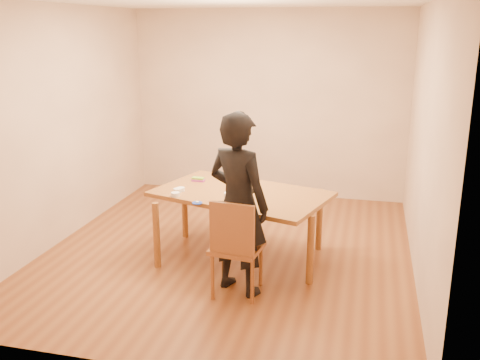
% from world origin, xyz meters
% --- Properties ---
extents(room_shell, '(4.00, 4.50, 2.70)m').
position_xyz_m(room_shell, '(0.00, 0.34, 1.35)').
color(room_shell, brown).
rests_on(room_shell, ground).
extents(dining_table, '(2.00, 1.52, 0.04)m').
position_xyz_m(dining_table, '(0.18, -0.15, 0.73)').
color(dining_table, brown).
rests_on(dining_table, floor).
extents(dining_chair, '(0.49, 0.49, 0.04)m').
position_xyz_m(dining_chair, '(0.33, -0.93, 0.45)').
color(dining_chair, brown).
rests_on(dining_chair, floor).
extents(cake_plate, '(0.29, 0.29, 0.02)m').
position_xyz_m(cake_plate, '(0.15, -0.10, 0.76)').
color(cake_plate, '#B50D0C').
rests_on(cake_plate, dining_table).
extents(cake, '(0.23, 0.23, 0.07)m').
position_xyz_m(cake, '(0.15, -0.10, 0.81)').
color(cake, white).
rests_on(cake, cake_plate).
extents(frosting_dome, '(0.23, 0.23, 0.03)m').
position_xyz_m(frosting_dome, '(0.15, -0.10, 0.86)').
color(frosting_dome, white).
rests_on(frosting_dome, cake).
extents(frosting_tub, '(0.10, 0.10, 0.09)m').
position_xyz_m(frosting_tub, '(0.13, -0.47, 0.80)').
color(frosting_tub, white).
rests_on(frosting_tub, dining_table).
extents(frosting_lid, '(0.10, 0.10, 0.01)m').
position_xyz_m(frosting_lid, '(-0.16, -0.62, 0.76)').
color(frosting_lid, '#1936A4').
rests_on(frosting_lid, dining_table).
extents(frosting_dollop, '(0.04, 0.04, 0.02)m').
position_xyz_m(frosting_dollop, '(-0.16, -0.62, 0.77)').
color(frosting_dollop, white).
rests_on(frosting_dollop, frosting_lid).
extents(ramekin_green, '(0.09, 0.09, 0.04)m').
position_xyz_m(ramekin_green, '(-0.45, -0.46, 0.77)').
color(ramekin_green, white).
rests_on(ramekin_green, dining_table).
extents(ramekin_yellow, '(0.08, 0.08, 0.04)m').
position_xyz_m(ramekin_yellow, '(-0.45, -0.27, 0.77)').
color(ramekin_yellow, white).
rests_on(ramekin_yellow, dining_table).
extents(ramekin_multi, '(0.09, 0.09, 0.04)m').
position_xyz_m(ramekin_multi, '(-0.47, -0.32, 0.77)').
color(ramekin_multi, white).
rests_on(ramekin_multi, dining_table).
extents(candy_box_pink, '(0.14, 0.07, 0.02)m').
position_xyz_m(candy_box_pink, '(-0.39, 0.14, 0.76)').
color(candy_box_pink, '#E134A2').
rests_on(candy_box_pink, dining_table).
extents(candy_box_green, '(0.14, 0.07, 0.02)m').
position_xyz_m(candy_box_green, '(-0.40, 0.14, 0.78)').
color(candy_box_green, green).
rests_on(candy_box_green, candy_box_pink).
extents(spatula, '(0.17, 0.02, 0.01)m').
position_xyz_m(spatula, '(0.12, -0.52, 0.76)').
color(spatula, black).
rests_on(spatula, dining_table).
extents(person, '(0.74, 0.63, 1.73)m').
position_xyz_m(person, '(0.33, -0.88, 0.87)').
color(person, black).
rests_on(person, floor).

